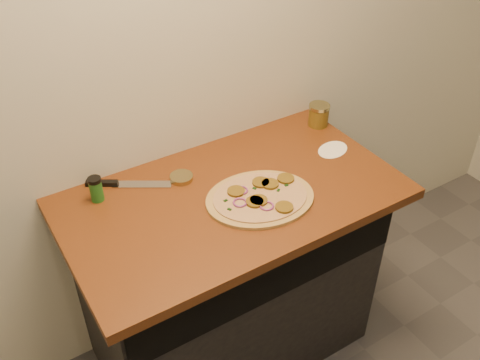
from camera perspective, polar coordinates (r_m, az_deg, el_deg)
cabinet at (r=2.24m, az=-1.17°, el=-10.43°), size 1.10×0.60×0.86m
countertop at (r=1.91m, az=-0.88°, el=-1.83°), size 1.20×0.70×0.04m
pizza at (r=1.86m, az=2.17°, el=-1.87°), size 0.45×0.45×0.03m
chefs_knife at (r=1.97m, az=-12.59°, el=-0.40°), size 0.28×0.19×0.02m
mason_jar_lid at (r=1.96m, az=-6.27°, el=0.26°), size 0.09×0.09×0.02m
salsa_jar at (r=2.28m, az=8.39°, el=6.88°), size 0.09×0.09×0.10m
spice_shaker at (r=1.90m, az=-15.11°, el=-0.93°), size 0.05×0.05×0.09m
flour_spill at (r=2.15m, az=9.86°, el=3.21°), size 0.18×0.18×0.00m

